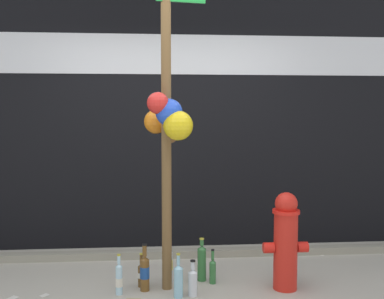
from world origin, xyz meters
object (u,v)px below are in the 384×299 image
at_px(bottle_1, 202,262).
at_px(bottle_3, 145,272).
at_px(bottle_4, 193,281).
at_px(bottle_6, 213,270).
at_px(bottle_5, 169,265).
at_px(bottle_2, 119,279).
at_px(memorial_post, 167,93).
at_px(fire_hydrant, 286,240).
at_px(bottle_0, 141,274).
at_px(bottle_7, 178,280).

height_order(bottle_1, bottle_3, bottle_3).
relative_size(bottle_4, bottle_6, 0.98).
distance_m(bottle_1, bottle_5, 0.30).
bearing_deg(bottle_2, bottle_1, 19.75).
bearing_deg(bottle_6, memorial_post, -164.71).
height_order(fire_hydrant, bottle_3, fire_hydrant).
distance_m(bottle_0, bottle_1, 0.56).
bearing_deg(bottle_0, bottle_4, -29.05).
bearing_deg(memorial_post, bottle_4, -37.16).
bearing_deg(bottle_5, fire_hydrant, -12.81).
height_order(bottle_2, bottle_6, bottle_2).
distance_m(bottle_0, bottle_7, 0.41).
distance_m(bottle_5, bottle_6, 0.40).
bearing_deg(bottle_5, bottle_0, -162.50).
bearing_deg(bottle_6, bottle_1, 138.58).
distance_m(memorial_post, bottle_6, 1.63).
bearing_deg(fire_hydrant, bottle_1, 160.18).
bearing_deg(bottle_4, bottle_6, 52.81).
xyz_separation_m(bottle_1, bottle_4, (-0.11, -0.35, -0.05)).
xyz_separation_m(memorial_post, bottle_1, (0.32, 0.19, -1.52)).
distance_m(memorial_post, bottle_0, 1.60).
bearing_deg(bottle_3, bottle_7, -30.04).
height_order(bottle_3, bottle_4, bottle_3).
bearing_deg(bottle_2, memorial_post, 9.74).
bearing_deg(bottle_0, bottle_5, 17.50).
xyz_separation_m(bottle_2, bottle_4, (0.62, -0.08, -0.01)).
bearing_deg(bottle_4, bottle_3, 159.75).
bearing_deg(bottle_1, bottle_4, -107.84).
bearing_deg(bottle_1, bottle_2, -160.25).
relative_size(bottle_3, bottle_7, 1.11).
xyz_separation_m(bottle_1, bottle_2, (-0.73, -0.26, -0.04)).
bearing_deg(memorial_post, bottle_2, -170.26).
bearing_deg(bottle_4, bottle_0, 150.95).
relative_size(memorial_post, bottle_3, 7.34).
bearing_deg(memorial_post, bottle_7, -63.86).
bearing_deg(bottle_3, memorial_post, 1.71).
xyz_separation_m(fire_hydrant, bottle_6, (-0.61, 0.17, -0.31)).
xyz_separation_m(bottle_0, bottle_4, (0.44, -0.24, 0.01)).
distance_m(memorial_post, bottle_4, 1.59).
distance_m(fire_hydrant, bottle_6, 0.71).
bearing_deg(bottle_2, bottle_5, 28.78).
relative_size(fire_hydrant, bottle_3, 2.08).
bearing_deg(bottle_3, bottle_4, -20.25).
bearing_deg(memorial_post, fire_hydrant, -3.54).
xyz_separation_m(bottle_0, bottle_7, (0.31, -0.26, 0.03)).
relative_size(bottle_2, bottle_6, 1.11).
xyz_separation_m(bottle_1, bottle_7, (-0.23, -0.36, -0.03)).
distance_m(bottle_3, bottle_4, 0.43).
bearing_deg(bottle_0, bottle_7, -39.20).
relative_size(memorial_post, bottle_1, 7.63).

